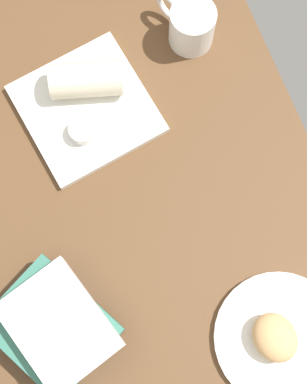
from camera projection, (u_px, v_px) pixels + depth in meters
dining_table at (94, 238)px, 109.35cm from camera, size 110.00×90.00×4.00cm
round_plate at (280, 339)px, 102.54cm from camera, size 23.19×23.19×1.40cm
scone_pastry at (275, 337)px, 99.54cm from camera, size 9.61×8.60×4.87cm
square_plate at (87, 109)px, 112.31cm from camera, size 26.72×26.72×1.60cm
sauce_cup at (82, 131)px, 108.98cm from camera, size 5.02×5.02×2.59cm
breakfast_wrap at (86, 80)px, 109.28cm from camera, size 10.18×14.73×6.62cm
book_stack at (55, 327)px, 98.76cm from camera, size 24.14×22.82×10.35cm
coffee_mug at (190, 25)px, 112.03cm from camera, size 13.08×8.85×9.32cm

